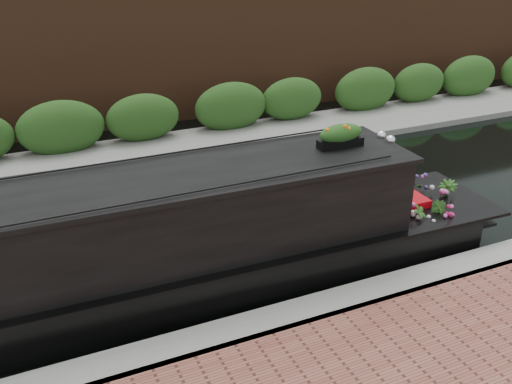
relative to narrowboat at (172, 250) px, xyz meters
name	(u,v)px	position (x,y,z in m)	size (l,w,h in m)	color
ground	(218,227)	(1.39, 1.76, -0.77)	(80.00, 80.00, 0.00)	black
near_bank_coping	(298,325)	(1.39, -1.54, -0.77)	(40.00, 0.60, 0.50)	gray
far_bank_path	(159,155)	(1.39, 5.96, -0.77)	(40.00, 2.40, 0.34)	gray
far_hedge	(150,144)	(1.39, 6.86, -0.77)	(40.00, 1.10, 2.80)	#244A18
far_brick_wall	(132,122)	(1.39, 8.96, -0.77)	(40.00, 1.00, 8.00)	#4F2D1A
narrowboat	(172,250)	(0.00, 0.00, 0.00)	(11.11, 2.24, 2.60)	black
rope_fender	(462,215)	(5.85, 0.00, -0.63)	(0.28, 0.28, 0.31)	#826044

